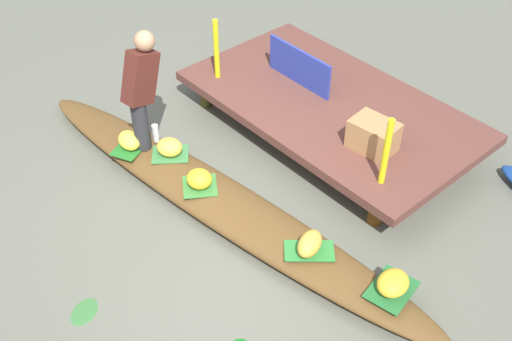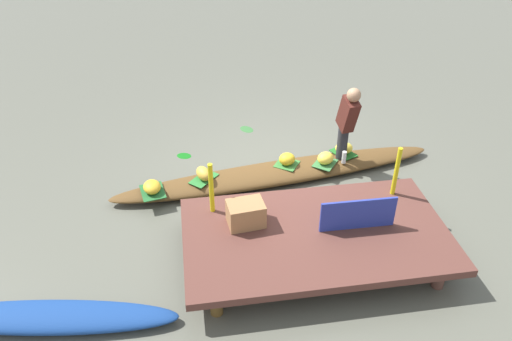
% 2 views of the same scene
% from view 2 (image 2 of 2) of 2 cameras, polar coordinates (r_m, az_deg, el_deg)
% --- Properties ---
extents(canal_water, '(40.00, 40.00, 0.00)m').
position_cam_2_polar(canal_water, '(7.59, 2.52, -0.89)').
color(canal_water, '#595B4F').
rests_on(canal_water, ground).
extents(dock_platform, '(3.20, 1.80, 0.38)m').
position_cam_2_polar(dock_platform, '(6.12, 6.87, -7.39)').
color(dock_platform, brown).
rests_on(dock_platform, ground).
extents(vendor_boat, '(5.05, 1.24, 0.20)m').
position_cam_2_polar(vendor_boat, '(7.54, 2.54, -0.28)').
color(vendor_boat, brown).
rests_on(vendor_boat, ground).
extents(moored_boat, '(2.82, 0.86, 0.18)m').
position_cam_2_polar(moored_boat, '(5.93, -22.67, -15.25)').
color(moored_boat, navy).
rests_on(moored_boat, ground).
extents(leaf_mat_0, '(0.46, 0.48, 0.01)m').
position_cam_2_polar(leaf_mat_0, '(7.26, -6.00, -0.94)').
color(leaf_mat_0, '#2B7732').
rests_on(leaf_mat_0, vendor_boat).
extents(banana_bunch_0, '(0.28, 0.35, 0.18)m').
position_cam_2_polar(banana_bunch_0, '(7.21, -6.05, -0.35)').
color(banana_bunch_0, gold).
rests_on(banana_bunch_0, vendor_boat).
extents(leaf_mat_1, '(0.45, 0.47, 0.01)m').
position_cam_2_polar(leaf_mat_1, '(7.63, 7.93, 0.82)').
color(leaf_mat_1, '#37743C').
rests_on(leaf_mat_1, vendor_boat).
extents(banana_bunch_1, '(0.34, 0.32, 0.18)m').
position_cam_2_polar(banana_bunch_1, '(7.58, 7.98, 1.39)').
color(banana_bunch_1, yellow).
rests_on(banana_bunch_1, vendor_boat).
extents(leaf_mat_2, '(0.41, 0.46, 0.01)m').
position_cam_2_polar(leaf_mat_2, '(7.93, 9.98, 1.99)').
color(leaf_mat_2, '#216724').
rests_on(leaf_mat_2, vendor_boat).
extents(banana_bunch_2, '(0.29, 0.23, 0.18)m').
position_cam_2_polar(banana_bunch_2, '(7.89, 10.04, 2.55)').
color(banana_bunch_2, yellow).
rests_on(banana_bunch_2, vendor_boat).
extents(leaf_mat_3, '(0.39, 0.47, 0.01)m').
position_cam_2_polar(leaf_mat_3, '(7.12, -11.76, -2.36)').
color(leaf_mat_3, '#225F2C').
rests_on(leaf_mat_3, vendor_boat).
extents(banana_bunch_3, '(0.29, 0.33, 0.16)m').
position_cam_2_polar(banana_bunch_3, '(7.07, -11.83, -1.85)').
color(banana_bunch_3, gold).
rests_on(banana_bunch_3, vendor_boat).
extents(leaf_mat_4, '(0.45, 0.45, 0.01)m').
position_cam_2_polar(leaf_mat_4, '(7.56, 3.56, 0.75)').
color(leaf_mat_4, '#367633').
rests_on(leaf_mat_4, vendor_boat).
extents(banana_bunch_4, '(0.30, 0.29, 0.18)m').
position_cam_2_polar(banana_bunch_4, '(7.51, 3.58, 1.33)').
color(banana_bunch_4, yellow).
rests_on(banana_bunch_4, vendor_boat).
extents(vendor_person, '(0.23, 0.44, 1.24)m').
position_cam_2_polar(vendor_person, '(7.42, 10.42, 5.78)').
color(vendor_person, '#28282D').
rests_on(vendor_person, vendor_boat).
extents(water_bottle, '(0.07, 0.07, 0.20)m').
position_cam_2_polar(water_bottle, '(7.65, 10.06, 1.49)').
color(water_bottle, silver).
rests_on(water_bottle, vendor_boat).
extents(market_banner, '(0.93, 0.04, 0.42)m').
position_cam_2_polar(market_banner, '(6.08, 11.61, -4.95)').
color(market_banner, '#273799').
rests_on(market_banner, dock_platform).
extents(railing_post_west, '(0.06, 0.06, 0.71)m').
position_cam_2_polar(railing_post_west, '(6.69, 15.79, -0.11)').
color(railing_post_west, yellow).
rests_on(railing_post_west, dock_platform).
extents(railing_post_east, '(0.06, 0.06, 0.71)m').
position_cam_2_polar(railing_post_east, '(6.16, -5.14, -2.03)').
color(railing_post_east, yellow).
rests_on(railing_post_east, dock_platform).
extents(produce_crate, '(0.47, 0.37, 0.31)m').
position_cam_2_polar(produce_crate, '(6.06, -1.18, -4.97)').
color(produce_crate, '#9F7046').
rests_on(produce_crate, dock_platform).
extents(drifting_plant_0, '(0.32, 0.34, 0.01)m').
position_cam_2_polar(drifting_plant_0, '(8.88, -1.08, 4.76)').
color(drifting_plant_0, '#336833').
rests_on(drifting_plant_0, ground).
extents(drifting_plant_1, '(0.30, 0.28, 0.01)m').
position_cam_2_polar(drifting_plant_1, '(8.20, -8.25, 1.69)').
color(drifting_plant_1, '#116415').
rests_on(drifting_plant_1, ground).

